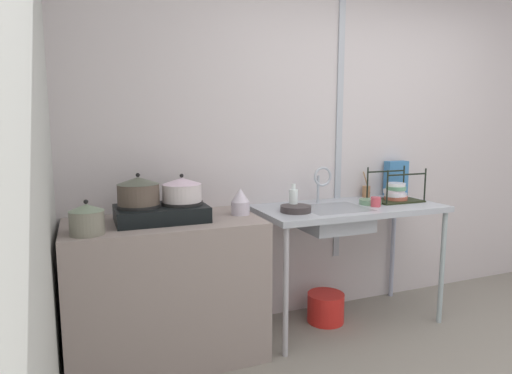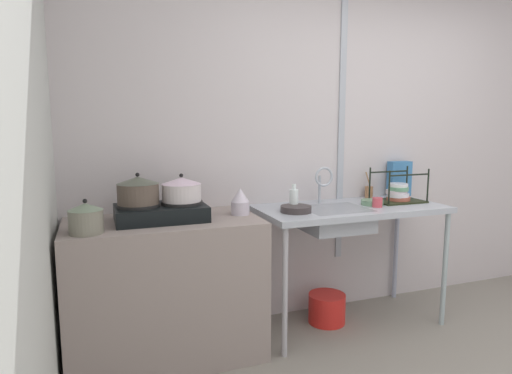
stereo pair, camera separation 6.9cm
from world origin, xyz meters
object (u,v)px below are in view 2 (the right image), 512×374
(cup_by_rack, at_px, (377,202))
(sink_basin, at_px, (335,219))
(bucket_on_floor, at_px, (327,308))
(frying_pan, at_px, (296,209))
(stove, at_px, (161,212))
(utensil_jar, at_px, (369,192))
(dish_rack, at_px, (398,194))
(bottle_by_sink, at_px, (294,199))
(pot_beside_stove, at_px, (86,218))
(pot_on_left_burner, at_px, (138,190))
(percolator, at_px, (240,202))
(cereal_box, at_px, (399,179))
(faucet, at_px, (323,179))
(pot_on_right_burner, at_px, (182,189))
(small_bowl_on_drainboard, at_px, (372,202))

(cup_by_rack, bearing_deg, sink_basin, 169.11)
(bucket_on_floor, bearing_deg, frying_pan, -160.10)
(stove, height_order, bucket_on_floor, stove)
(utensil_jar, relative_size, bucket_on_floor, 0.75)
(dish_rack, height_order, bottle_by_sink, dish_rack)
(sink_basin, xyz_separation_m, frying_pan, (-0.31, -0.02, 0.10))
(cup_by_rack, height_order, utensil_jar, utensil_jar)
(utensil_jar, bearing_deg, pot_beside_stove, -168.00)
(pot_on_left_burner, distance_m, dish_rack, 1.89)
(stove, height_order, dish_rack, dish_rack)
(pot_beside_stove, relative_size, utensil_jar, 0.92)
(pot_beside_stove, bearing_deg, percolator, 11.14)
(dish_rack, relative_size, cereal_box, 1.30)
(dish_rack, height_order, utensil_jar, dish_rack)
(faucet, bearing_deg, percolator, -169.26)
(sink_basin, distance_m, faucet, 0.31)
(stove, xyz_separation_m, pot_on_right_burner, (0.13, 0.00, 0.13))
(pot_on_left_burner, relative_size, bucket_on_floor, 0.91)
(faucet, relative_size, bottle_by_sink, 1.56)
(dish_rack, height_order, cereal_box, cereal_box)
(percolator, xyz_separation_m, cereal_box, (1.44, 0.25, 0.06))
(pot_beside_stove, xyz_separation_m, sink_basin, (1.60, 0.14, -0.16))
(frying_pan, xyz_separation_m, dish_rack, (0.89, 0.09, 0.04))
(utensil_jar, bearing_deg, small_bowl_on_drainboard, -120.62)
(cup_by_rack, distance_m, cereal_box, 0.59)
(dish_rack, bearing_deg, small_bowl_on_drainboard, -171.09)
(bucket_on_floor, bearing_deg, dish_rack, -3.01)
(percolator, relative_size, cereal_box, 0.61)
(pot_beside_stove, height_order, bottle_by_sink, pot_beside_stove)
(stove, bearing_deg, cup_by_rack, -3.85)
(stove, height_order, faucet, faucet)
(cup_by_rack, distance_m, small_bowl_on_drainboard, 0.09)
(frying_pan, relative_size, cup_by_rack, 2.92)
(pot_on_left_burner, distance_m, percolator, 0.64)
(percolator, relative_size, faucet, 0.62)
(stove, height_order, pot_beside_stove, pot_beside_stove)
(percolator, bearing_deg, utensil_jar, 12.68)
(faucet, height_order, dish_rack, faucet)
(cup_by_rack, distance_m, bucket_on_floor, 0.87)
(cereal_box, distance_m, bucket_on_floor, 1.20)
(faucet, xyz_separation_m, bottle_by_sink, (-0.29, -0.11, -0.11))
(pot_on_right_burner, bearing_deg, stove, 180.00)
(frying_pan, height_order, bucket_on_floor, frying_pan)
(pot_beside_stove, bearing_deg, faucet, 10.97)
(pot_on_right_burner, xyz_separation_m, frying_pan, (0.75, -0.06, -0.16))
(pot_on_left_burner, distance_m, bucket_on_floor, 1.64)
(stove, distance_m, pot_beside_stove, 0.46)
(stove, relative_size, cereal_box, 1.91)
(small_bowl_on_drainboard, distance_m, cereal_box, 0.53)
(small_bowl_on_drainboard, xyz_separation_m, utensil_jar, (0.16, 0.27, 0.03))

